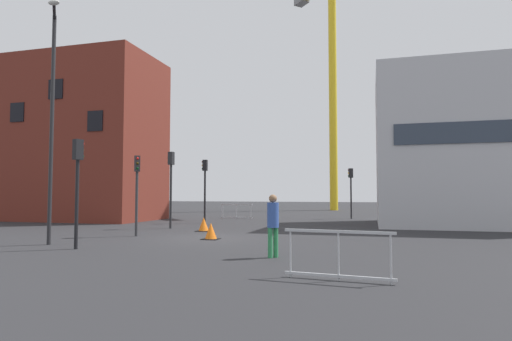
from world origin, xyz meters
TOP-DOWN VIEW (x-y plane):
  - ground at (0.00, 0.00)m, footprint 160.00×160.00m
  - brick_building at (-13.06, 9.21)m, footprint 10.11×6.31m
  - office_block at (12.24, 10.29)m, footprint 10.33×7.80m
  - construction_crane at (2.92, 31.41)m, footprint 14.63×15.66m
  - streetlamp_tall at (-4.56, -3.92)m, footprint 1.25×1.34m
  - traffic_light_median at (-3.52, 8.39)m, footprint 0.38×0.25m
  - traffic_light_corner at (-3.23, -0.20)m, footprint 0.36×0.38m
  - traffic_light_near at (5.22, 15.75)m, footprint 0.39×0.33m
  - traffic_light_crosswalk at (-3.74, 4.07)m, footprint 0.39×0.28m
  - traffic_light_verge at (-2.87, -4.58)m, footprint 0.32×0.39m
  - pedestrian_walking at (3.97, -4.69)m, footprint 0.34×0.34m
  - safety_barrier_mid_span at (6.08, -7.55)m, footprint 2.38×0.32m
  - safety_barrier_rear at (-3.01, 13.39)m, footprint 2.43×0.13m
  - traffic_cone_striped at (-1.33, 2.92)m, footprint 0.68×0.68m
  - traffic_cone_by_barrier at (0.38, -0.49)m, footprint 0.66×0.66m

SIDE VIEW (x-z plane):
  - ground at x=0.00m, z-range 0.00..0.00m
  - traffic_cone_by_barrier at x=0.38m, z-range -0.02..0.65m
  - traffic_cone_striped at x=-1.33m, z-range -0.02..0.67m
  - safety_barrier_mid_span at x=6.08m, z-range 0.02..1.10m
  - safety_barrier_rear at x=-3.01m, z-range 0.02..1.10m
  - pedestrian_walking at x=3.97m, z-range 0.16..2.00m
  - traffic_light_corner at x=-3.23m, z-range 0.63..4.18m
  - traffic_light_verge at x=-2.87m, z-range 0.65..4.37m
  - traffic_light_near at x=5.22m, z-range 0.66..4.43m
  - traffic_light_median at x=-3.52m, z-range 0.69..4.72m
  - traffic_light_crosswalk at x=-3.74m, z-range 0.70..4.83m
  - office_block at x=12.24m, z-range 0.00..9.05m
  - streetlamp_tall at x=-4.56m, z-range 0.67..9.24m
  - brick_building at x=-13.06m, z-range 0.00..11.51m
  - construction_crane at x=2.92m, z-range 4.42..31.87m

